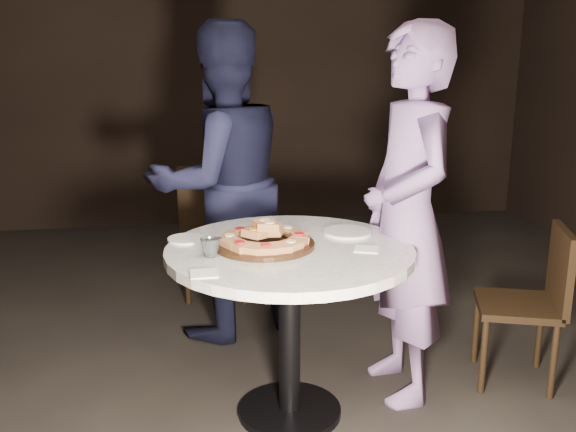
{
  "coord_description": "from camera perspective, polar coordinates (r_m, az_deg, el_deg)",
  "views": [
    {
      "loc": [
        -0.36,
        -2.75,
        1.69
      ],
      "look_at": [
        0.07,
        -0.0,
        0.97
      ],
      "focal_mm": 40.0,
      "sensor_mm": 36.0,
      "label": 1
    }
  ],
  "objects": [
    {
      "name": "floor",
      "position": [
        3.25,
        -1.33,
        -16.72
      ],
      "size": [
        7.0,
        7.0,
        0.0
      ],
      "primitive_type": "plane",
      "color": "black",
      "rests_on": "ground"
    },
    {
      "name": "table",
      "position": [
        2.91,
        0.15,
        -5.69
      ],
      "size": [
        1.41,
        1.41,
        0.84
      ],
      "rotation": [
        0.0,
        0.0,
        -0.32
      ],
      "color": "black",
      "rests_on": "ground"
    },
    {
      "name": "serving_board",
      "position": [
        2.86,
        -2.1,
        -2.55
      ],
      "size": [
        0.57,
        0.57,
        0.02
      ],
      "primitive_type": "cylinder",
      "rotation": [
        0.0,
        0.0,
        -0.34
      ],
      "color": "black",
      "rests_on": "table"
    },
    {
      "name": "focaccia_pile",
      "position": [
        2.86,
        -2.1,
        -1.81
      ],
      "size": [
        0.4,
        0.39,
        0.11
      ],
      "rotation": [
        0.0,
        0.0,
        -0.08
      ],
      "color": "#A36C3F",
      "rests_on": "serving_board"
    },
    {
      "name": "plate_left",
      "position": [
        3.0,
        -9.02,
        -2.02
      ],
      "size": [
        0.23,
        0.23,
        0.01
      ],
      "primitive_type": "cylinder",
      "rotation": [
        0.0,
        0.0,
        -0.44
      ],
      "color": "white",
      "rests_on": "table"
    },
    {
      "name": "plate_right",
      "position": [
        3.08,
        5.31,
        -1.43
      ],
      "size": [
        0.27,
        0.27,
        0.01
      ],
      "primitive_type": "cylinder",
      "rotation": [
        0.0,
        0.0,
        -0.22
      ],
      "color": "white",
      "rests_on": "table"
    },
    {
      "name": "water_glass",
      "position": [
        2.74,
        -6.9,
        -2.78
      ],
      "size": [
        0.09,
        0.09,
        0.08
      ],
      "primitive_type": "imported",
      "rotation": [
        0.0,
        0.0,
        -0.06
      ],
      "color": "silver",
      "rests_on": "table"
    },
    {
      "name": "napkin_near",
      "position": [
        2.55,
        -7.48,
        -5.09
      ],
      "size": [
        0.11,
        0.11,
        0.01
      ],
      "primitive_type": "cube",
      "rotation": [
        0.0,
        0.0,
        0.03
      ],
      "color": "white",
      "rests_on": "table"
    },
    {
      "name": "napkin_far",
      "position": [
        2.85,
        6.99,
        -2.93
      ],
      "size": [
        0.13,
        0.13,
        0.01
      ],
      "primitive_type": "cube",
      "rotation": [
        0.0,
        0.0,
        -0.35
      ],
      "color": "white",
      "rests_on": "table"
    },
    {
      "name": "chair_far",
      "position": [
        4.36,
        -6.43,
        -0.59
      ],
      "size": [
        0.52,
        0.54,
        0.95
      ],
      "rotation": [
        0.0,
        0.0,
        2.96
      ],
      "color": "black",
      "rests_on": "ground"
    },
    {
      "name": "chair_right",
      "position": [
        3.51,
        21.13,
        -6.56
      ],
      "size": [
        0.51,
        0.5,
        0.83
      ],
      "rotation": [
        0.0,
        0.0,
        -1.89
      ],
      "color": "black",
      "rests_on": "ground"
    },
    {
      "name": "diner_navy",
      "position": [
        3.77,
        -5.95,
        2.85
      ],
      "size": [
        1.1,
        0.99,
        1.85
      ],
      "primitive_type": "imported",
      "rotation": [
        0.0,
        0.0,
        3.52
      ],
      "color": "#141732",
      "rests_on": "ground"
    },
    {
      "name": "diner_teal",
      "position": [
        3.12,
        10.55,
        -0.09
      ],
      "size": [
        0.47,
        0.69,
        1.82
      ],
      "primitive_type": "imported",
      "rotation": [
        0.0,
        0.0,
        -1.51
      ],
      "color": "#8066A1",
      "rests_on": "ground"
    }
  ]
}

